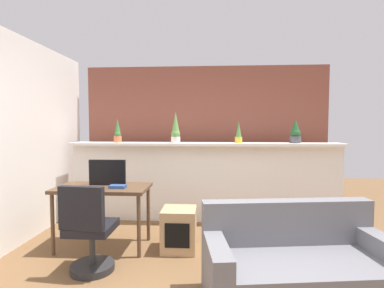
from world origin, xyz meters
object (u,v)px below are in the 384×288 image
at_px(potted_plant_1, 176,129).
at_px(potted_plant_0, 118,133).
at_px(book_on_desk, 118,187).
at_px(couch, 298,268).
at_px(potted_plant_3, 295,133).
at_px(desk, 103,193).
at_px(tv_monitor, 107,172).
at_px(side_cube_shelf, 179,230).
at_px(office_chair, 89,235).
at_px(potted_plant_2, 239,133).

bearing_deg(potted_plant_1, potted_plant_0, 176.19).
distance_m(book_on_desk, couch, 2.09).
height_order(potted_plant_0, potted_plant_3, potted_plant_0).
xyz_separation_m(potted_plant_1, desk, (-0.77, -1.02, -0.76)).
bearing_deg(book_on_desk, tv_monitor, 137.11).
height_order(desk, couch, couch).
xyz_separation_m(potted_plant_0, side_cube_shelf, (1.08, -1.11, -1.12)).
bearing_deg(side_cube_shelf, couch, -40.63).
relative_size(potted_plant_3, tv_monitor, 0.80).
bearing_deg(couch, office_chair, 169.98).
height_order(potted_plant_2, side_cube_shelf, potted_plant_2).
height_order(potted_plant_0, couch, potted_plant_0).
xyz_separation_m(potted_plant_1, potted_plant_3, (1.81, 0.06, -0.05)).
xyz_separation_m(tv_monitor, book_on_desk, (0.18, -0.17, -0.14)).
xyz_separation_m(potted_plant_0, potted_plant_2, (1.88, -0.01, -0.01)).
bearing_deg(couch, potted_plant_3, 75.50).
distance_m(potted_plant_3, couch, 2.39).
bearing_deg(desk, book_on_desk, -22.65).
bearing_deg(desk, potted_plant_2, 31.85).
relative_size(potted_plant_1, couch, 0.29).
bearing_deg(side_cube_shelf, tv_monitor, 172.90).
xyz_separation_m(desk, book_on_desk, (0.21, -0.09, 0.10)).
height_order(potted_plant_1, side_cube_shelf, potted_plant_1).
distance_m(potted_plant_1, couch, 2.63).
bearing_deg(potted_plant_2, side_cube_shelf, -125.75).
bearing_deg(potted_plant_0, potted_plant_2, -0.27).
distance_m(potted_plant_0, side_cube_shelf, 1.92).
relative_size(office_chair, couch, 0.55).
bearing_deg(book_on_desk, side_cube_shelf, 4.58).
xyz_separation_m(side_cube_shelf, book_on_desk, (-0.72, -0.06, 0.52)).
bearing_deg(potted_plant_2, tv_monitor, -149.65).
xyz_separation_m(desk, couch, (2.04, -0.98, -0.38)).
height_order(office_chair, book_on_desk, office_chair).
relative_size(tv_monitor, office_chair, 0.50).
xyz_separation_m(tv_monitor, couch, (2.01, -1.06, -0.62)).
height_order(potted_plant_1, couch, potted_plant_1).
distance_m(potted_plant_0, office_chair, 2.00).
relative_size(potted_plant_1, tv_monitor, 1.05).
bearing_deg(tv_monitor, side_cube_shelf, -7.10).
height_order(potted_plant_2, office_chair, potted_plant_2).
distance_m(tv_monitor, book_on_desk, 0.28).
height_order(desk, side_cube_shelf, desk).
bearing_deg(potted_plant_0, office_chair, -81.73).
xyz_separation_m(potted_plant_0, desk, (0.16, -1.08, -0.71)).
bearing_deg(potted_plant_0, desk, -81.82).
relative_size(potted_plant_2, couch, 0.20).
relative_size(side_cube_shelf, couch, 0.30).
bearing_deg(side_cube_shelf, potted_plant_3, 34.00).
bearing_deg(potted_plant_1, office_chair, -112.03).
bearing_deg(couch, potted_plant_1, 122.47).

